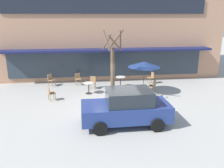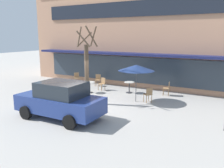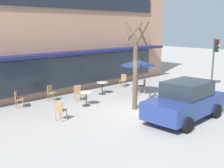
# 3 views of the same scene
# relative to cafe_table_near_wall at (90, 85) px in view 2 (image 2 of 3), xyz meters

# --- Properties ---
(ground_plane) EXTENTS (80.00, 80.00, 0.00)m
(ground_plane) POSITION_rel_cafe_table_near_wall_xyz_m (1.51, -2.89, -0.52)
(ground_plane) COLOR #ADA8A0
(building_facade) EXTENTS (18.90, 9.10, 7.96)m
(building_facade) POSITION_rel_cafe_table_near_wall_xyz_m (1.51, 7.08, 3.46)
(building_facade) COLOR tan
(building_facade) RESTS_ON ground
(cafe_table_near_wall) EXTENTS (0.70, 0.70, 0.76)m
(cafe_table_near_wall) POSITION_rel_cafe_table_near_wall_xyz_m (0.00, 0.00, 0.00)
(cafe_table_near_wall) COLOR #333338
(cafe_table_near_wall) RESTS_ON ground
(cafe_table_streetside) EXTENTS (0.70, 0.70, 0.76)m
(cafe_table_streetside) POSITION_rel_cafe_table_near_wall_xyz_m (2.36, 1.31, 0.00)
(cafe_table_streetside) COLOR #333338
(cafe_table_streetside) RESTS_ON ground
(patio_umbrella_green_folded) EXTENTS (2.10, 2.10, 2.20)m
(patio_umbrella_green_folded) POSITION_rel_cafe_table_near_wall_xyz_m (3.63, -0.45, 1.51)
(patio_umbrella_green_folded) COLOR #4C4C51
(patio_umbrella_green_folded) RESTS_ON ground
(cafe_chair_0) EXTENTS (0.49, 0.49, 0.89)m
(cafe_chair_0) POSITION_rel_cafe_table_near_wall_xyz_m (0.32, 1.11, 0.01)
(cafe_chair_0) COLOR #9E754C
(cafe_chair_0) RESTS_ON ground
(cafe_chair_1) EXTENTS (0.51, 0.51, 0.89)m
(cafe_chair_1) POSITION_rel_cafe_table_near_wall_xyz_m (-0.75, 2.17, 0.01)
(cafe_chair_1) COLOR #9E754C
(cafe_chair_1) RESTS_ON ground
(cafe_chair_2) EXTENTS (0.53, 0.53, 0.89)m
(cafe_chair_2) POSITION_rel_cafe_table_near_wall_xyz_m (-2.36, -1.08, 0.01)
(cafe_chair_2) COLOR #9E754C
(cafe_chair_2) RESTS_ON ground
(cafe_chair_3) EXTENTS (0.56, 0.56, 0.89)m
(cafe_chair_3) POSITION_rel_cafe_table_near_wall_xyz_m (4.35, -0.27, 0.01)
(cafe_chair_3) COLOR #9E754C
(cafe_chair_3) RESTS_ON ground
(cafe_chair_4) EXTENTS (0.56, 0.56, 0.89)m
(cafe_chair_4) POSITION_rel_cafe_table_near_wall_xyz_m (-2.76, 2.11, 0.01)
(cafe_chair_4) COLOR #9E754C
(cafe_chair_4) RESTS_ON ground
(cafe_chair_5) EXTENTS (0.48, 0.48, 0.89)m
(cafe_chair_5) POSITION_rel_cafe_table_near_wall_xyz_m (4.83, 1.88, 0.01)
(cafe_chair_5) COLOR #9E754C
(cafe_chair_5) RESTS_ON ground
(parked_sedan) EXTENTS (4.23, 2.08, 1.76)m
(parked_sedan) POSITION_rel_cafe_table_near_wall_xyz_m (1.72, -4.86, 0.36)
(parked_sedan) COLOR navy
(parked_sedan) RESTS_ON ground
(street_tree) EXTENTS (1.27, 1.18, 4.38)m
(street_tree) POSITION_rel_cafe_table_near_wall_xyz_m (1.37, -2.21, 1.52)
(street_tree) COLOR brown
(street_tree) RESTS_ON ground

